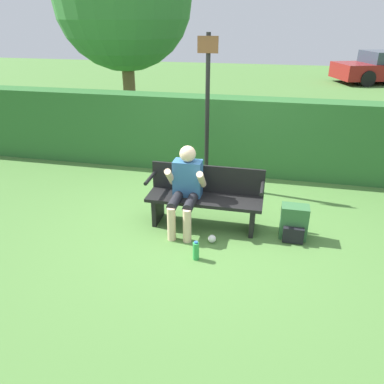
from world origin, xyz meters
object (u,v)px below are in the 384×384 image
(park_bench, at_px, (205,196))
(water_bottle, at_px, (196,251))
(signpost, at_px, (207,106))
(backpack, at_px, (294,223))
(tree, at_px, (123,0))
(person_seated, at_px, (186,185))

(park_bench, xyz_separation_m, water_bottle, (0.06, -0.88, -0.31))
(park_bench, bearing_deg, signpost, 99.87)
(backpack, xyz_separation_m, signpost, (-1.45, 1.46, 1.16))
(tree, bearing_deg, person_seated, -60.56)
(backpack, height_order, tree, tree)
(backpack, height_order, signpost, signpost)
(tree, bearing_deg, park_bench, -57.36)
(water_bottle, bearing_deg, tree, 118.42)
(signpost, bearing_deg, tree, 130.72)
(backpack, height_order, water_bottle, backpack)
(park_bench, bearing_deg, water_bottle, -86.22)
(park_bench, height_order, tree, tree)
(water_bottle, xyz_separation_m, signpost, (-0.29, 2.22, 1.26))
(water_bottle, height_order, signpost, signpost)
(park_bench, bearing_deg, backpack, -5.44)
(signpost, bearing_deg, person_seated, -90.28)
(backpack, xyz_separation_m, water_bottle, (-1.15, -0.76, -0.10))
(backpack, xyz_separation_m, tree, (-3.90, 4.31, 2.78))
(park_bench, height_order, water_bottle, park_bench)
(park_bench, bearing_deg, person_seated, -150.37)
(water_bottle, distance_m, tree, 6.44)
(park_bench, distance_m, backpack, 1.24)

